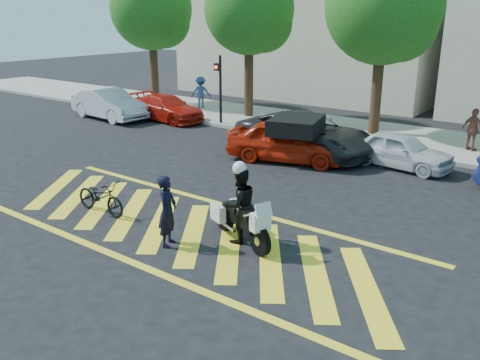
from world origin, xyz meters
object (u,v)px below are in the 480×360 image
Objects in this scene: parked_far_left at (109,104)px; officer_moto at (240,205)px; parked_mid_right at (400,150)px; officer_bike at (167,211)px; police_motorcycle at (240,220)px; parked_left at (166,108)px; parked_mid_left at (306,134)px; bicycle at (101,197)px; red_convertible at (288,141)px.

officer_moto is at bearing -113.59° from parked_far_left.
parked_far_left is 1.27× the size of parked_mid_right.
officer_bike is 0.78× the size of police_motorcycle.
police_motorcycle is 0.47× the size of parked_far_left.
officer_moto is 0.42× the size of parked_left.
police_motorcycle is 0.39× the size of parked_mid_left.
red_convertible is at bearing -10.95° from bicycle.
parked_mid_left is (-1.39, 8.61, -0.06)m from officer_bike.
officer_bike is 0.39× the size of parked_left.
bicycle is 0.40× the size of parked_left.
officer_moto is 0.50× the size of parked_mid_right.
parked_mid_left reaches higher than police_motorcycle.
red_convertible is 0.78× the size of parked_mid_left.
parked_mid_left is at bearing 131.37° from police_motorcycle.
parked_far_left is 2.89m from parked_left.
officer_bike is 1.61m from officer_moto.
officer_moto reaches higher than police_motorcycle.
officer_bike is 0.93× the size of officer_moto.
parked_far_left reaches higher than parked_mid_right.
officer_bike is 15.10m from parked_far_left.
red_convertible is at bearing -90.77° from parked_far_left.
officer_bike is at bearing -23.94° from officer_moto.
red_convertible is at bearing 121.23° from parked_mid_right.
officer_bike is 0.39× the size of red_convertible.
parked_mid_right reaches higher than bicycle.
red_convertible is at bearing -135.18° from officer_moto.
parked_far_left reaches higher than red_convertible.
officer_bike is at bearing -163.75° from parked_mid_left.
parked_left reaches higher than parked_mid_right.
officer_bike is 9.27m from parked_mid_right.
parked_mid_left reaches higher than bicycle.
parked_left reaches higher than bicycle.
police_motorcycle is 1.20× the size of officer_moto.
parked_mid_left is (0.06, 1.17, 0.04)m from red_convertible.
parked_far_left is at bearing 48.98° from bicycle.
parked_mid_right is at bearing -75.62° from parked_mid_left.
police_motorcycle is at bearing -153.93° from parked_mid_left.
officer_moto reaches higher than officer_bike.
parked_left is (-9.88, 10.01, -0.21)m from officer_bike.
red_convertible reaches higher than parked_left.
parked_mid_left is (-2.57, 7.48, 0.22)m from police_motorcycle.
parked_far_left is (-9.64, 8.27, 0.29)m from bicycle.
bicycle is 4.04m from officer_moto.
parked_left is (-8.43, 2.57, -0.11)m from red_convertible.
red_convertible reaches higher than parked_mid_right.
police_motorcycle is (3.96, 0.79, 0.08)m from bicycle.
parked_left is at bearing -55.69° from parked_far_left.
police_motorcycle is 6.84m from red_convertible.
police_motorcycle is 7.96m from parked_mid_right.
parked_left is at bearing 87.72° from parked_mid_left.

